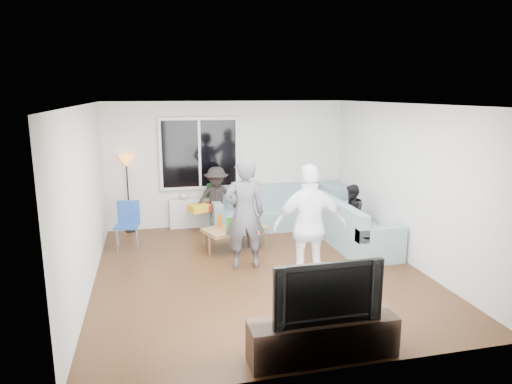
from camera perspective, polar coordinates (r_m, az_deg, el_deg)
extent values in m
cube|color=#56351C|center=(7.37, 0.32, -9.94)|extent=(5.00, 5.50, 0.04)
cube|color=white|center=(6.82, 0.34, 11.04)|extent=(5.00, 5.50, 0.04)
cube|color=silver|center=(9.65, -3.54, 3.52)|extent=(5.00, 0.04, 2.60)
cube|color=silver|center=(4.43, 8.84, -7.24)|extent=(5.00, 0.04, 2.60)
cube|color=silver|center=(6.85, -20.62, -0.89)|extent=(0.04, 5.50, 2.60)
cube|color=silver|center=(7.95, 18.29, 1.01)|extent=(0.04, 5.50, 2.60)
cube|color=white|center=(9.45, -7.08, 4.80)|extent=(1.62, 0.06, 1.47)
cube|color=black|center=(9.41, -7.05, 4.77)|extent=(1.50, 0.02, 1.35)
cube|color=white|center=(9.40, -7.04, 4.76)|extent=(0.05, 0.03, 1.35)
cube|color=silver|center=(9.65, -6.86, -2.55)|extent=(1.30, 0.12, 0.62)
imported|color=#29662A|center=(9.53, -5.94, 0.23)|extent=(0.22, 0.20, 0.33)
imported|color=silver|center=(9.50, -9.02, -0.40)|extent=(0.19, 0.19, 0.17)
cube|color=gray|center=(10.03, 10.60, -1.42)|extent=(0.85, 0.85, 0.85)
cube|color=gold|center=(9.21, -7.13, -2.00)|extent=(0.47, 0.44, 0.14)
cube|color=maroon|center=(9.30, -6.29, -1.83)|extent=(0.45, 0.43, 0.13)
cube|color=#957248|center=(8.29, -2.61, -5.76)|extent=(1.24, 0.94, 0.40)
cylinder|color=maroon|center=(8.15, -3.10, -4.00)|extent=(0.17, 0.17, 0.17)
imported|color=#4B4C51|center=(7.25, -1.44, -2.74)|extent=(0.67, 0.46, 1.78)
imported|color=white|center=(6.58, 6.73, -4.30)|extent=(1.11, 0.58, 1.80)
imported|color=black|center=(8.72, 11.80, -2.69)|extent=(0.57, 0.65, 1.11)
imported|color=black|center=(9.27, -4.94, -0.90)|extent=(0.91, 0.59, 1.32)
cube|color=#2F2317|center=(5.14, 8.32, -17.56)|extent=(1.60, 0.40, 0.44)
imported|color=black|center=(4.89, 8.53, -11.91)|extent=(1.17, 0.15, 0.67)
cylinder|color=#239C1C|center=(8.06, -3.42, -3.99)|extent=(0.08, 0.08, 0.22)
cylinder|color=#D5600C|center=(8.21, -4.58, -3.64)|extent=(0.07, 0.07, 0.24)
cylinder|color=black|center=(8.36, -0.35, -3.38)|extent=(0.07, 0.07, 0.22)
cylinder|color=black|center=(8.35, -2.44, -3.48)|extent=(0.07, 0.07, 0.20)
cylinder|color=#C67F11|center=(8.15, -0.90, -3.77)|extent=(0.07, 0.07, 0.23)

